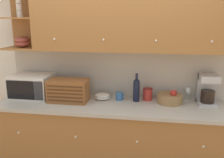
# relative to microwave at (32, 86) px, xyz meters

# --- Properties ---
(wall_back) EXTENTS (5.07, 0.06, 2.60)m
(wall_back) POSITION_rel_microwave_xyz_m (1.02, 0.26, 0.23)
(wall_back) COLOR white
(wall_back) RESTS_ON ground_plane
(counter_unit) EXTENTS (2.69, 0.68, 0.93)m
(counter_unit) POSITION_rel_microwave_xyz_m (1.02, -0.10, -0.61)
(counter_unit) COLOR #A36B38
(counter_unit) RESTS_ON ground_plane
(backsplash_panel) EXTENTS (2.67, 0.01, 0.60)m
(backsplash_panel) POSITION_rel_microwave_xyz_m (1.02, 0.22, 0.16)
(backsplash_panel) COLOR #B7B2A8
(backsplash_panel) RESTS_ON counter_unit
(upper_cabinets) EXTENTS (2.67, 0.38, 0.77)m
(upper_cabinets) POSITION_rel_microwave_xyz_m (1.18, 0.05, 0.84)
(upper_cabinets) COLOR #A36B38
(upper_cabinets) RESTS_ON backsplash_panel
(microwave) EXTENTS (0.48, 0.41, 0.28)m
(microwave) POSITION_rel_microwave_xyz_m (0.00, 0.00, 0.00)
(microwave) COLOR silver
(microwave) RESTS_ON counter_unit
(bread_box) EXTENTS (0.46, 0.27, 0.27)m
(bread_box) POSITION_rel_microwave_xyz_m (0.51, -0.10, -0.01)
(bread_box) COLOR brown
(bread_box) RESTS_ON counter_unit
(bowl_stack_on_counter) EXTENTS (0.20, 0.20, 0.07)m
(bowl_stack_on_counter) POSITION_rel_microwave_xyz_m (0.89, 0.05, -0.11)
(bowl_stack_on_counter) COLOR silver
(bowl_stack_on_counter) RESTS_ON counter_unit
(mug) EXTENTS (0.10, 0.09, 0.10)m
(mug) POSITION_rel_microwave_xyz_m (1.10, 0.04, -0.09)
(mug) COLOR #38669E
(mug) RESTS_ON counter_unit
(wine_bottle) EXTENTS (0.08, 0.08, 0.34)m
(wine_bottle) POSITION_rel_microwave_xyz_m (1.30, 0.03, 0.01)
(wine_bottle) COLOR black
(wine_bottle) RESTS_ON counter_unit
(storage_canister) EXTENTS (0.12, 0.12, 0.15)m
(storage_canister) POSITION_rel_microwave_xyz_m (1.44, 0.10, -0.07)
(storage_canister) COLOR #B22D28
(storage_canister) RESTS_ON counter_unit
(fruit_basket) EXTENTS (0.29, 0.29, 0.17)m
(fruit_basket) POSITION_rel_microwave_xyz_m (1.70, 0.02, -0.09)
(fruit_basket) COLOR #937047
(fruit_basket) RESTS_ON counter_unit
(wine_glass) EXTENTS (0.07, 0.07, 0.17)m
(wine_glass) POSITION_rel_microwave_xyz_m (1.92, 0.16, -0.03)
(wine_glass) COLOR silver
(wine_glass) RESTS_ON counter_unit
(coffee_maker) EXTENTS (0.21, 0.23, 0.35)m
(coffee_maker) POSITION_rel_microwave_xyz_m (2.12, 0.07, 0.03)
(coffee_maker) COLOR #B7B7BC
(coffee_maker) RESTS_ON counter_unit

